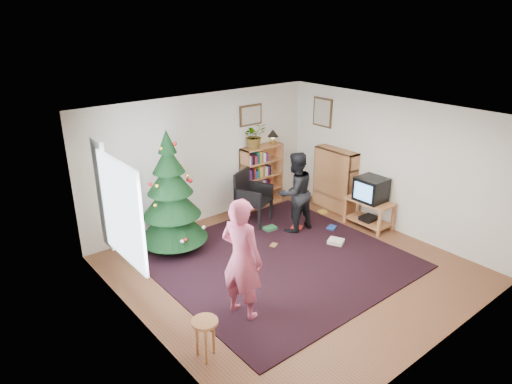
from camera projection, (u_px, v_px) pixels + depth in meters
floor at (291, 268)px, 7.43m from camera, size 5.00×5.00×0.00m
ceiling at (296, 116)px, 6.50m from camera, size 5.00×5.00×0.00m
wall_back at (203, 159)px, 8.77m from camera, size 5.00×0.02×2.50m
wall_front at (445, 262)px, 5.16m from camera, size 5.00×0.02×2.50m
wall_left at (142, 247)px, 5.50m from camera, size 0.02×5.00×2.50m
wall_right at (391, 165)px, 8.43m from camera, size 0.02×5.00×2.50m
rug at (278, 260)px, 7.64m from camera, size 3.80×3.60×0.02m
window_pane at (122, 212)px, 5.85m from camera, size 0.04×1.20×1.40m
curtain at (103, 195)px, 6.38m from camera, size 0.06×0.35×1.60m
picture_back at (251, 115)px, 9.16m from camera, size 0.55×0.03×0.42m
picture_right at (323, 112)px, 9.42m from camera, size 0.03×0.50×0.60m
christmas_tree at (171, 202)px, 7.69m from camera, size 1.18×1.18×2.15m
bookshelf_back at (262, 175)px, 9.65m from camera, size 0.95×0.30×1.30m
bookshelf_right at (335, 179)px, 9.41m from camera, size 0.30×0.95×1.30m
tv_stand at (369, 211)px, 8.74m from camera, size 0.48×0.87×0.55m
crt_tv at (371, 189)px, 8.57m from camera, size 0.48×0.52×0.45m
armchair at (250, 194)px, 8.90m from camera, size 0.75×0.78×1.05m
stool at (205, 329)px, 5.37m from camera, size 0.32×0.32×0.53m
person_standing at (242, 259)px, 5.99m from camera, size 0.57×0.72×1.72m
person_by_chair at (295, 192)px, 8.44m from camera, size 0.78×0.62×1.54m
potted_plant at (254, 136)px, 9.20m from camera, size 0.53×0.48×0.52m
table_lamp at (273, 134)px, 9.51m from camera, size 0.23×0.23×0.31m
floor_clutter at (305, 229)px, 8.65m from camera, size 1.95×1.36×0.08m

